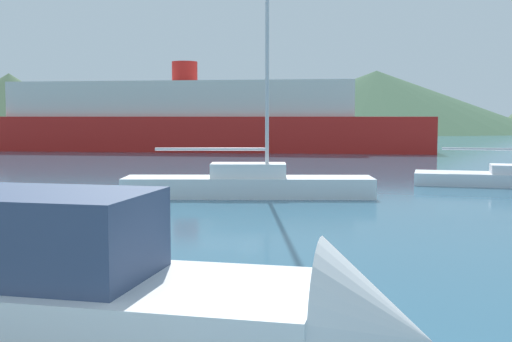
% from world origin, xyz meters
% --- Properties ---
extents(motorboat_near, '(7.43, 2.92, 2.32)m').
position_xyz_m(motorboat_near, '(-1.51, 4.40, 0.58)').
color(motorboat_near, white).
rests_on(motorboat_near, ground_plane).
extents(sailboat_middle, '(8.11, 2.29, 11.58)m').
position_xyz_m(sailboat_middle, '(-1.27, 18.23, 0.49)').
color(sailboat_middle, white).
rests_on(sailboat_middle, ground_plane).
extents(ferry_distant, '(37.22, 9.50, 6.77)m').
position_xyz_m(ferry_distant, '(-9.20, 46.69, 2.28)').
color(ferry_distant, red).
rests_on(ferry_distant, ground_plane).
extents(hill_west, '(32.70, 32.70, 10.55)m').
position_xyz_m(hill_west, '(-55.82, 112.44, 5.27)').
color(hill_west, '#4C6647').
rests_on(hill_west, ground_plane).
extents(hill_central, '(29.46, 29.46, 8.00)m').
position_xyz_m(hill_central, '(-31.40, 103.51, 4.00)').
color(hill_central, '#3D6038').
rests_on(hill_central, ground_plane).
extents(hill_east, '(55.79, 55.79, 10.45)m').
position_xyz_m(hill_east, '(11.19, 110.78, 5.23)').
color(hill_east, '#38563D').
rests_on(hill_east, ground_plane).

